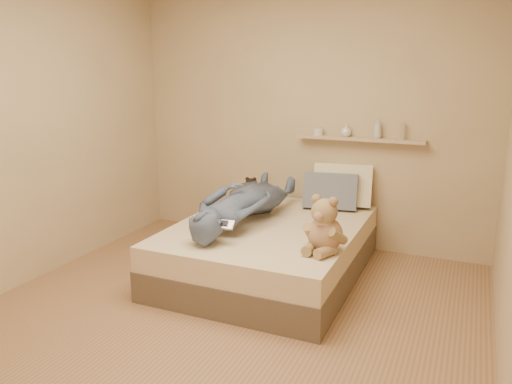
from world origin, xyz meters
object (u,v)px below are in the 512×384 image
at_px(dark_plush, 251,191).
at_px(wall_shelf, 360,139).
at_px(bed, 269,249).
at_px(pillow_cream, 343,186).
at_px(pillow_grey, 330,191).
at_px(game_console, 222,224).
at_px(teddy_bear, 324,229).
at_px(person, 242,202).

distance_m(dark_plush, wall_shelf, 1.17).
height_order(bed, dark_plush, dark_plush).
xyz_separation_m(pillow_cream, pillow_grey, (-0.08, -0.14, -0.03)).
relative_size(bed, game_console, 10.14).
relative_size(teddy_bear, pillow_cream, 0.78).
xyz_separation_m(game_console, person, (-0.10, 0.57, 0.02)).
bearing_deg(teddy_bear, dark_plush, 134.96).
xyz_separation_m(bed, game_console, (-0.14, -0.60, 0.39)).
bearing_deg(pillow_grey, person, -128.86).
distance_m(pillow_grey, person, 0.93).
bearing_deg(bed, wall_shelf, 58.82).
bearing_deg(wall_shelf, game_console, -114.38).
xyz_separation_m(pillow_cream, person, (-0.66, -0.86, -0.02)).
distance_m(bed, wall_shelf, 1.38).
distance_m(game_console, person, 0.58).
bearing_deg(person, wall_shelf, -128.38).
distance_m(teddy_bear, wall_shelf, 1.44).
relative_size(game_console, person, 0.12).
bearing_deg(wall_shelf, person, -129.97).
relative_size(person, wall_shelf, 1.27).
bearing_deg(wall_shelf, bed, -121.18).
bearing_deg(dark_plush, person, -71.97).
height_order(dark_plush, person, person).
xyz_separation_m(game_console, wall_shelf, (0.69, 1.51, 0.49)).
relative_size(teddy_bear, dark_plush, 1.69).
relative_size(dark_plush, pillow_cream, 0.46).
distance_m(bed, teddy_bear, 0.86).
xyz_separation_m(pillow_cream, wall_shelf, (0.13, 0.08, 0.45)).
xyz_separation_m(teddy_bear, wall_shelf, (-0.06, 1.35, 0.47)).
height_order(bed, pillow_grey, pillow_grey).
height_order(game_console, teddy_bear, teddy_bear).
height_order(person, wall_shelf, wall_shelf).
bearing_deg(person, game_console, 101.66).
height_order(pillow_cream, person, pillow_cream).
bearing_deg(pillow_grey, dark_plush, -174.68).
xyz_separation_m(dark_plush, pillow_cream, (0.87, 0.21, 0.09)).
bearing_deg(person, pillow_cream, -125.96).
bearing_deg(person, bed, -171.02).
height_order(teddy_bear, dark_plush, teddy_bear).
xyz_separation_m(bed, person, (-0.24, -0.03, 0.41)).
bearing_deg(pillow_cream, game_console, -111.32).
bearing_deg(wall_shelf, pillow_cream, -147.90).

